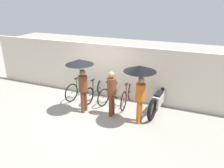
{
  "coord_description": "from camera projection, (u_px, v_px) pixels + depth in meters",
  "views": [
    {
      "loc": [
        3.4,
        -5.99,
        3.96
      ],
      "look_at": [
        0.61,
        0.85,
        1.0
      ],
      "focal_mm": 35.0,
      "sensor_mm": 36.0,
      "label": 1
    }
  ],
  "objects": [
    {
      "name": "ground_plane",
      "position": [
        87.0,
        116.0,
        7.82
      ],
      "size": [
        30.0,
        30.0,
        0.0
      ],
      "primitive_type": "plane",
      "color": "gray"
    },
    {
      "name": "parked_bicycle_2",
      "position": [
        111.0,
        93.0,
        8.75
      ],
      "size": [
        0.57,
        1.65,
        1.01
      ],
      "rotation": [
        0.0,
        0.0,
        1.32
      ],
      "color": "black",
      "rests_on": "ground"
    },
    {
      "name": "parked_bicycle_3",
      "position": [
        127.0,
        95.0,
        8.51
      ],
      "size": [
        0.44,
        1.79,
        0.98
      ],
      "rotation": [
        0.0,
        0.0,
        1.63
      ],
      "color": "black",
      "rests_on": "ground"
    },
    {
      "name": "back_wall",
      "position": [
        107.0,
        71.0,
        8.99
      ],
      "size": [
        11.3,
        0.12,
        2.21
      ],
      "color": "beige",
      "rests_on": "ground"
    },
    {
      "name": "parked_bicycle_1",
      "position": [
        95.0,
        90.0,
        8.99
      ],
      "size": [
        0.44,
        1.77,
        1.05
      ],
      "rotation": [
        0.0,
        0.0,
        1.55
      ],
      "color": "black",
      "rests_on": "ground"
    },
    {
      "name": "pedestrian_trailing",
      "position": [
        140.0,
        79.0,
        6.74
      ],
      "size": [
        1.01,
        1.01,
        2.04
      ],
      "rotation": [
        0.0,
        0.0,
        3.0
      ],
      "color": "#B25619",
      "rests_on": "ground"
    },
    {
      "name": "motorcycle",
      "position": [
        158.0,
        101.0,
        7.94
      ],
      "size": [
        0.58,
        2.11,
        0.96
      ],
      "rotation": [
        0.0,
        0.0,
        1.46
      ],
      "color": "black",
      "rests_on": "ground"
    },
    {
      "name": "pedestrian_center",
      "position": [
        112.0,
        90.0,
        7.5
      ],
      "size": [
        0.32,
        0.32,
        1.65
      ],
      "rotation": [
        0.0,
        0.0,
        3.08
      ],
      "color": "brown",
      "rests_on": "ground"
    },
    {
      "name": "pedestrian_leading",
      "position": [
        81.0,
        72.0,
        7.45
      ],
      "size": [
        0.96,
        0.96,
        2.03
      ],
      "rotation": [
        0.0,
        0.0,
        3.06
      ],
      "color": "brown",
      "rests_on": "ground"
    },
    {
      "name": "parked_bicycle_0",
      "position": [
        80.0,
        88.0,
        9.17
      ],
      "size": [
        0.49,
        1.8,
        1.03
      ],
      "rotation": [
        0.0,
        0.0,
        1.4
      ],
      "color": "black",
      "rests_on": "ground"
    }
  ]
}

